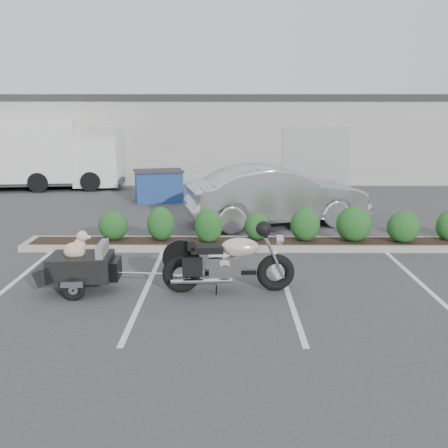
{
  "coord_description": "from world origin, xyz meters",
  "views": [
    {
      "loc": [
        0.05,
        -9.22,
        3.36
      ],
      "look_at": [
        -0.02,
        1.55,
        0.75
      ],
      "focal_mm": 38.0,
      "sensor_mm": 36.0,
      "label": 1
    }
  ],
  "objects_px": {
    "sedan": "(277,195)",
    "pet_trailer": "(80,266)",
    "motorcycle": "(228,263)",
    "dumpster": "(159,186)",
    "delivery_truck": "(46,156)"
  },
  "relations": [
    {
      "from": "motorcycle",
      "to": "sedan",
      "type": "relative_size",
      "value": 0.47
    },
    {
      "from": "dumpster",
      "to": "delivery_truck",
      "type": "distance_m",
      "value": 6.05
    },
    {
      "from": "motorcycle",
      "to": "dumpster",
      "type": "relative_size",
      "value": 1.24
    },
    {
      "from": "motorcycle",
      "to": "delivery_truck",
      "type": "bearing_deg",
      "value": 119.79
    },
    {
      "from": "sedan",
      "to": "pet_trailer",
      "type": "bearing_deg",
      "value": 127.51
    },
    {
      "from": "motorcycle",
      "to": "sedan",
      "type": "bearing_deg",
      "value": 71.87
    },
    {
      "from": "pet_trailer",
      "to": "motorcycle",
      "type": "bearing_deg",
      "value": -3.71
    },
    {
      "from": "sedan",
      "to": "motorcycle",
      "type": "bearing_deg",
      "value": 150.56
    },
    {
      "from": "dumpster",
      "to": "delivery_truck",
      "type": "relative_size",
      "value": 0.3
    },
    {
      "from": "pet_trailer",
      "to": "delivery_truck",
      "type": "relative_size",
      "value": 0.3
    },
    {
      "from": "motorcycle",
      "to": "delivery_truck",
      "type": "distance_m",
      "value": 14.34
    },
    {
      "from": "motorcycle",
      "to": "dumpster",
      "type": "xyz_separation_m",
      "value": [
        -2.58,
        9.07,
        0.02
      ]
    },
    {
      "from": "pet_trailer",
      "to": "sedan",
      "type": "xyz_separation_m",
      "value": [
        4.24,
        5.44,
        0.38
      ]
    },
    {
      "from": "motorcycle",
      "to": "pet_trailer",
      "type": "relative_size",
      "value": 1.25
    },
    {
      "from": "sedan",
      "to": "delivery_truck",
      "type": "bearing_deg",
      "value": 40.22
    }
  ]
}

